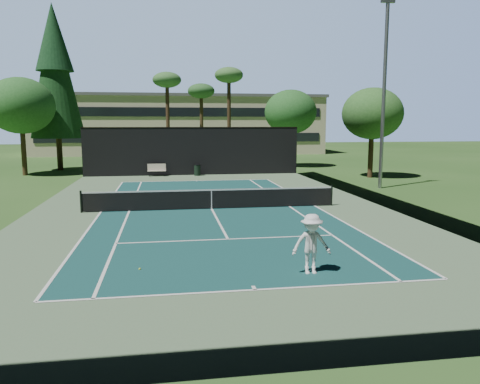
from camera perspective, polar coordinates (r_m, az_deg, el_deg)
The scene contains 22 objects.
ground at distance 23.96m, azimuth -3.48°, elevation -2.09°, with size 160.00×160.00×0.00m, color #2C5520.
apron_slab at distance 23.96m, azimuth -3.49°, elevation -2.08°, with size 18.00×32.00×0.01m, color #5A7854.
court_surface at distance 23.95m, azimuth -3.49°, elevation -2.07°, with size 10.97×23.77×0.01m, color #164846.
court_lines at distance 23.95m, azimuth -3.49°, elevation -2.05°, with size 11.07×23.87×0.01m.
tennis_net at distance 23.86m, azimuth -3.50°, elevation -0.78°, with size 12.90×0.10×1.10m.
fence at distance 23.74m, azimuth -3.54°, elevation 2.71°, with size 18.04×32.05×4.03m.
player at distance 13.78m, azimuth 8.70°, elevation -6.29°, with size 1.14×0.66×1.77m, color white.
tennis_ball_a at distance 14.49m, azimuth -12.12°, elevation -9.16°, with size 0.07×0.07×0.07m, color #D1EE36.
tennis_ball_b at distance 28.10m, azimuth -12.44°, elevation -0.65°, with size 0.06×0.06×0.06m, color #BED12F.
tennis_ball_c at distance 28.75m, azimuth 0.02°, elevation -0.24°, with size 0.07×0.07×0.07m, color #D6E634.
tennis_ball_d at distance 27.44m, azimuth -14.93°, elevation -0.94°, with size 0.07×0.07×0.07m, color #D2E534.
park_bench at distance 39.25m, azimuth -10.12°, elevation 2.70°, with size 1.50×0.45×1.02m.
trash_bin at distance 39.16m, azimuth -5.23°, elevation 2.69°, with size 0.56×0.56×0.95m.
pine_tree at distance 46.78m, azimuth -21.66°, elevation 14.21°, with size 4.80×4.80×15.00m.
palm_a at distance 47.61m, azimuth -8.89°, elevation 12.93°, with size 2.80×2.80×9.32m.
palm_b at distance 49.68m, azimuth -4.75°, elevation 11.85°, with size 2.80×2.80×8.42m.
palm_c at distance 47.06m, azimuth -1.36°, elevation 13.58°, with size 2.80×2.80×9.77m.
decid_tree_a at distance 47.08m, azimuth 6.18°, elevation 9.66°, with size 5.12×5.12×7.62m.
decid_tree_b at distance 38.99m, azimuth 15.83°, elevation 9.16°, with size 4.80×4.80×7.14m.
decid_tree_c at distance 43.11m, azimuth -25.18°, elevation 9.49°, with size 5.44×5.44×8.09m.
campus_building at distance 69.47m, azimuth -7.20°, elevation 8.22°, with size 40.50×12.50×8.30m.
light_pole at distance 32.77m, azimuth 17.15°, elevation 11.72°, with size 0.90×0.25×12.22m.
Camera 1 is at (-2.23, -23.45, 4.36)m, focal length 35.00 mm.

